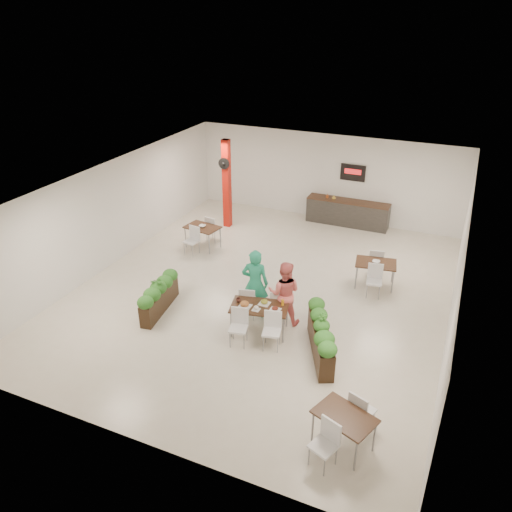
{
  "coord_description": "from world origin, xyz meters",
  "views": [
    {
      "loc": [
        4.71,
        -11.34,
        7.36
      ],
      "look_at": [
        -0.19,
        -0.05,
        1.1
      ],
      "focal_mm": 35.0,
      "sensor_mm": 36.0,
      "label": 1
    }
  ],
  "objects_px": {
    "side_table_b": "(376,266)",
    "planter_left": "(159,294)",
    "side_table_a": "(203,230)",
    "diner_man": "(255,284)",
    "main_table": "(259,310)",
    "side_table_c": "(344,421)",
    "red_column": "(227,183)",
    "service_counter": "(348,212)",
    "diner_woman": "(284,293)",
    "planter_right": "(321,336)"
  },
  "relations": [
    {
      "from": "side_table_a",
      "to": "side_table_c",
      "type": "relative_size",
      "value": 1.0
    },
    {
      "from": "red_column",
      "to": "side_table_b",
      "type": "height_order",
      "value": "red_column"
    },
    {
      "from": "red_column",
      "to": "planter_left",
      "type": "relative_size",
      "value": 1.69
    },
    {
      "from": "main_table",
      "to": "side_table_b",
      "type": "height_order",
      "value": "same"
    },
    {
      "from": "side_table_b",
      "to": "main_table",
      "type": "bearing_deg",
      "value": -131.48
    },
    {
      "from": "planter_left",
      "to": "planter_right",
      "type": "height_order",
      "value": "planter_right"
    },
    {
      "from": "side_table_a",
      "to": "diner_man",
      "type": "bearing_deg",
      "value": -34.59
    },
    {
      "from": "diner_man",
      "to": "diner_woman",
      "type": "bearing_deg",
      "value": 167.16
    },
    {
      "from": "diner_man",
      "to": "side_table_c",
      "type": "height_order",
      "value": "diner_man"
    },
    {
      "from": "service_counter",
      "to": "diner_woman",
      "type": "xyz_separation_m",
      "value": [
        0.09,
        -6.87,
        0.37
      ]
    },
    {
      "from": "red_column",
      "to": "main_table",
      "type": "xyz_separation_m",
      "value": [
        3.68,
        -5.66,
        -1.01
      ]
    },
    {
      "from": "red_column",
      "to": "service_counter",
      "type": "relative_size",
      "value": 1.07
    },
    {
      "from": "planter_left",
      "to": "planter_right",
      "type": "distance_m",
      "value": 4.47
    },
    {
      "from": "diner_man",
      "to": "side_table_b",
      "type": "bearing_deg",
      "value": -145.36
    },
    {
      "from": "diner_man",
      "to": "planter_left",
      "type": "relative_size",
      "value": 1.0
    },
    {
      "from": "red_column",
      "to": "side_table_c",
      "type": "height_order",
      "value": "red_column"
    },
    {
      "from": "service_counter",
      "to": "diner_woman",
      "type": "relative_size",
      "value": 1.75
    },
    {
      "from": "diner_man",
      "to": "side_table_a",
      "type": "distance_m",
      "value": 4.46
    },
    {
      "from": "main_table",
      "to": "planter_right",
      "type": "xyz_separation_m",
      "value": [
        1.66,
        -0.25,
        -0.12
      ]
    },
    {
      "from": "diner_woman",
      "to": "planter_left",
      "type": "relative_size",
      "value": 0.91
    },
    {
      "from": "red_column",
      "to": "planter_left",
      "type": "height_order",
      "value": "red_column"
    },
    {
      "from": "side_table_b",
      "to": "planter_left",
      "type": "bearing_deg",
      "value": -153.4
    },
    {
      "from": "diner_woman",
      "to": "side_table_a",
      "type": "bearing_deg",
      "value": -49.89
    },
    {
      "from": "planter_left",
      "to": "planter_right",
      "type": "bearing_deg",
      "value": -1.21
    },
    {
      "from": "diner_woman",
      "to": "red_column",
      "type": "bearing_deg",
      "value": -63.61
    },
    {
      "from": "service_counter",
      "to": "diner_woman",
      "type": "distance_m",
      "value": 6.88
    },
    {
      "from": "red_column",
      "to": "side_table_a",
      "type": "height_order",
      "value": "red_column"
    },
    {
      "from": "service_counter",
      "to": "main_table",
      "type": "distance_m",
      "value": 7.54
    },
    {
      "from": "main_table",
      "to": "planter_right",
      "type": "distance_m",
      "value": 1.68
    },
    {
      "from": "main_table",
      "to": "diner_woman",
      "type": "relative_size",
      "value": 1.08
    },
    {
      "from": "main_table",
      "to": "diner_woman",
      "type": "xyz_separation_m",
      "value": [
        0.41,
        0.66,
        0.22
      ]
    },
    {
      "from": "planter_left",
      "to": "side_table_a",
      "type": "xyz_separation_m",
      "value": [
        -0.82,
        3.86,
        0.12
      ]
    },
    {
      "from": "service_counter",
      "to": "diner_man",
      "type": "height_order",
      "value": "service_counter"
    },
    {
      "from": "service_counter",
      "to": "main_table",
      "type": "relative_size",
      "value": 1.62
    },
    {
      "from": "service_counter",
      "to": "planter_right",
      "type": "height_order",
      "value": "service_counter"
    },
    {
      "from": "planter_left",
      "to": "side_table_b",
      "type": "relative_size",
      "value": 1.14
    },
    {
      "from": "red_column",
      "to": "side_table_b",
      "type": "xyz_separation_m",
      "value": [
        5.84,
        -2.22,
        -1.02
      ]
    },
    {
      "from": "side_table_c",
      "to": "side_table_b",
      "type": "bearing_deg",
      "value": 117.25
    },
    {
      "from": "main_table",
      "to": "side_table_c",
      "type": "bearing_deg",
      "value": -43.66
    },
    {
      "from": "main_table",
      "to": "side_table_c",
      "type": "relative_size",
      "value": 1.11
    },
    {
      "from": "main_table",
      "to": "side_table_a",
      "type": "xyz_separation_m",
      "value": [
        -3.63,
        3.7,
        -0.01
      ]
    },
    {
      "from": "main_table",
      "to": "side_table_b",
      "type": "xyz_separation_m",
      "value": [
        2.16,
        3.44,
        -0.01
      ]
    },
    {
      "from": "side_table_a",
      "to": "service_counter",
      "type": "bearing_deg",
      "value": 52.78
    },
    {
      "from": "planter_right",
      "to": "side_table_b",
      "type": "height_order",
      "value": "planter_right"
    },
    {
      "from": "main_table",
      "to": "service_counter",
      "type": "bearing_deg",
      "value": 87.58
    },
    {
      "from": "main_table",
      "to": "planter_left",
      "type": "bearing_deg",
      "value": -176.73
    },
    {
      "from": "planter_left",
      "to": "side_table_c",
      "type": "bearing_deg",
      "value": -24.31
    },
    {
      "from": "diner_woman",
      "to": "planter_left",
      "type": "xyz_separation_m",
      "value": [
        -3.21,
        -0.82,
        -0.35
      ]
    },
    {
      "from": "service_counter",
      "to": "side_table_a",
      "type": "xyz_separation_m",
      "value": [
        -3.95,
        -3.82,
        0.13
      ]
    },
    {
      "from": "diner_woman",
      "to": "planter_left",
      "type": "height_order",
      "value": "diner_woman"
    }
  ]
}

